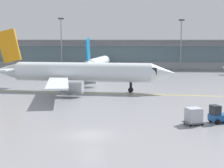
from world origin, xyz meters
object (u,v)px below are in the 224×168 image
cargo_dolly_lead (194,116)px  apron_light_mast_2 (181,43)px  taxiing_regional_jet (81,73)px  baggage_tug (219,115)px  apron_light_mast_1 (61,42)px  gate_airplane_1 (98,63)px

cargo_dolly_lead → apron_light_mast_2: bearing=63.8°
taxiing_regional_jet → apron_light_mast_2: 51.74m
baggage_tug → apron_light_mast_1: 75.07m
taxiing_regional_jet → baggage_tug: 30.55m
taxiing_regional_jet → gate_airplane_1: bearing=94.9°
cargo_dolly_lead → apron_light_mast_2: apron_light_mast_2 is taller
gate_airplane_1 → baggage_tug: size_ratio=10.62×
gate_airplane_1 → taxiing_regional_jet: taxiing_regional_jet is taller
gate_airplane_1 → apron_light_mast_2: 28.87m
cargo_dolly_lead → gate_airplane_1: bearing=87.1°
apron_light_mast_1 → apron_light_mast_2: 37.66m
gate_airplane_1 → baggage_tug: (20.03, -54.40, -2.19)m
taxiing_regional_jet → apron_light_mast_1: apron_light_mast_1 is taller
baggage_tug → apron_light_mast_2: bearing=66.3°
taxiing_regional_jet → apron_light_mast_2: size_ratio=2.24×
taxiing_regional_jet → cargo_dolly_lead: 29.51m
cargo_dolly_lead → apron_light_mast_1: 74.75m
taxiing_regional_jet → apron_light_mast_1: size_ratio=2.17×
baggage_tug → cargo_dolly_lead: baggage_tug is taller
cargo_dolly_lead → apron_light_mast_1: apron_light_mast_1 is taller
baggage_tug → apron_light_mast_1: size_ratio=0.18×
gate_airplane_1 → taxiing_regional_jet: size_ratio=0.87×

